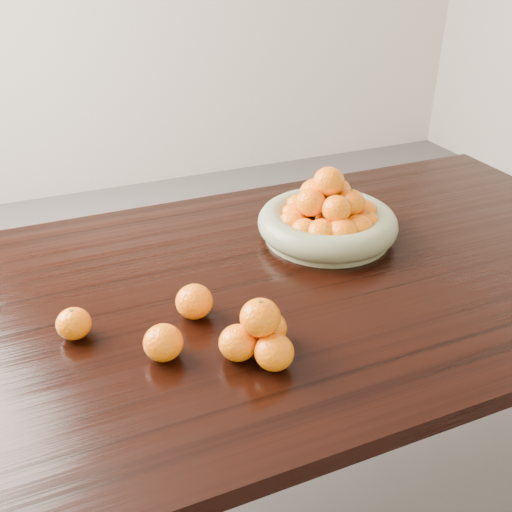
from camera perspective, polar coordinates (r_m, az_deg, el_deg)
name	(u,v)px	position (r m, az deg, el deg)	size (l,w,h in m)	color
ground	(262,496)	(1.82, 0.58, -22.85)	(5.00, 5.00, 0.00)	#4E4B4A
dining_table	(263,312)	(1.35, 0.72, -5.63)	(2.00, 1.00, 0.75)	black
fruit_bowl	(328,219)	(1.47, 7.23, 3.70)	(0.36, 0.36, 0.19)	gray
orange_pyramid	(260,335)	(1.06, 0.42, -7.88)	(0.14, 0.14, 0.12)	orange
loose_orange_0	(74,324)	(1.17, -17.76, -6.46)	(0.07, 0.07, 0.06)	orange
loose_orange_1	(163,343)	(1.08, -9.26, -8.54)	(0.07, 0.07, 0.07)	orange
loose_orange_2	(194,302)	(1.17, -6.20, -4.55)	(0.08, 0.08, 0.07)	orange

